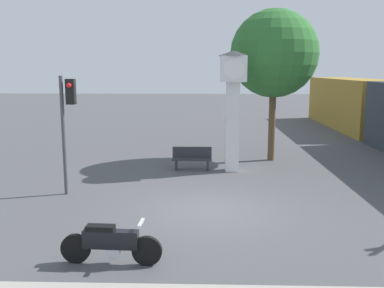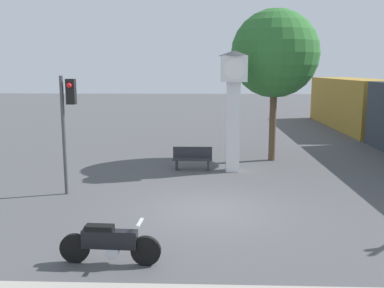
{
  "view_description": "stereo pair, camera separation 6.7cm",
  "coord_description": "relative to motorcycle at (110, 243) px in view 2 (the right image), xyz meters",
  "views": [
    {
      "loc": [
        -0.15,
        -11.94,
        4.04
      ],
      "look_at": [
        -0.55,
        1.13,
        1.75
      ],
      "focal_mm": 40.0,
      "sensor_mm": 36.0,
      "label": 1
    },
    {
      "loc": [
        -0.09,
        -11.94,
        4.04
      ],
      "look_at": [
        -0.55,
        1.13,
        1.75
      ],
      "focal_mm": 40.0,
      "sensor_mm": 36.0,
      "label": 2
    }
  ],
  "objects": [
    {
      "name": "traffic_light",
      "position": [
        -2.42,
        5.04,
        2.2
      ],
      "size": [
        0.5,
        0.35,
        3.85
      ],
      "color": "#47474C",
      "rests_on": "ground_plane"
    },
    {
      "name": "street_tree",
      "position": [
        4.95,
        10.62,
        4.24
      ],
      "size": [
        3.81,
        3.81,
        6.62
      ],
      "color": "brown",
      "rests_on": "ground_plane"
    },
    {
      "name": "clock_tower",
      "position": [
        3.05,
        8.5,
        2.69
      ],
      "size": [
        1.19,
        1.19,
        4.76
      ],
      "color": "white",
      "rests_on": "ground_plane"
    },
    {
      "name": "bench",
      "position": [
        1.44,
        8.67,
        0.03
      ],
      "size": [
        1.6,
        0.44,
        0.92
      ],
      "color": "#2D2D33",
      "rests_on": "ground_plane"
    },
    {
      "name": "ground_plane",
      "position": [
        2.11,
        3.56,
        -0.46
      ],
      "size": [
        120.0,
        120.0,
        0.0
      ],
      "primitive_type": "plane",
      "color": "#4C4C4F"
    },
    {
      "name": "motorcycle",
      "position": [
        0.0,
        0.0,
        0.0
      ],
      "size": [
        2.16,
        0.47,
        0.95
      ],
      "rotation": [
        0.0,
        0.0,
        -0.05
      ],
      "color": "black",
      "rests_on": "ground_plane"
    }
  ]
}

